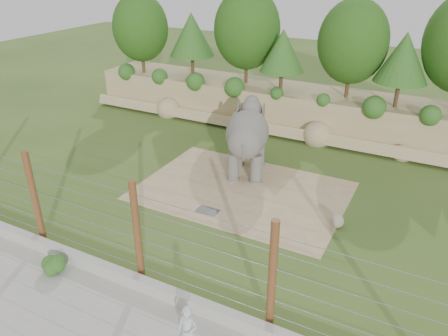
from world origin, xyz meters
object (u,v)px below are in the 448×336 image
at_px(stone_ball, 337,221).
at_px(barrier_fence, 137,232).
at_px(elephant, 247,142).
at_px(zookeeper, 188,332).

xyz_separation_m(stone_ball, barrier_fence, (-5.45, -6.48, 1.67)).
bearing_deg(elephant, stone_ball, -46.07).
bearing_deg(elephant, zookeeper, -91.88).
bearing_deg(barrier_fence, elephant, 90.94).
height_order(stone_ball, zookeeper, zookeeper).
distance_m(stone_ball, barrier_fence, 8.64).
relative_size(elephant, barrier_fence, 0.22).
xyz_separation_m(elephant, stone_ball, (5.61, -2.92, -1.46)).
relative_size(elephant, zookeeper, 2.55).
distance_m(elephant, zookeeper, 12.02).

